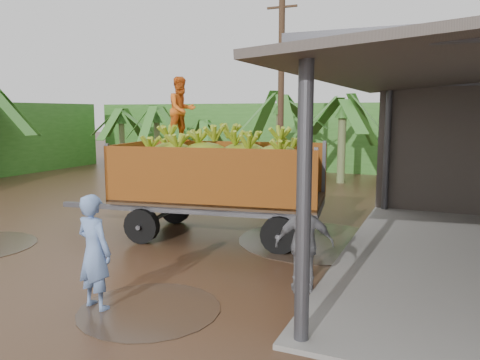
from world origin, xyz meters
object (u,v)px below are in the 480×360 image
banana_trailer (220,177)px  man_grey (305,244)px  utility_pole (281,92)px  man_blue (94,252)px

banana_trailer → man_grey: 4.12m
banana_trailer → utility_pole: 7.68m
banana_trailer → utility_pole: size_ratio=0.93×
banana_trailer → utility_pole: utility_pole is taller
man_blue → banana_trailer: bearing=-77.8°
banana_trailer → man_grey: size_ratio=4.11×
utility_pole → man_blue: bearing=-85.4°
banana_trailer → man_grey: (2.98, -2.76, -0.67)m
utility_pole → man_grey: bearing=-68.9°
man_blue → utility_pole: 12.42m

